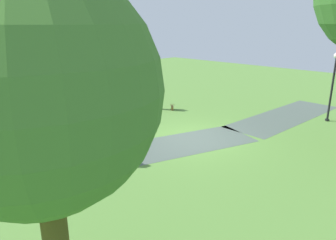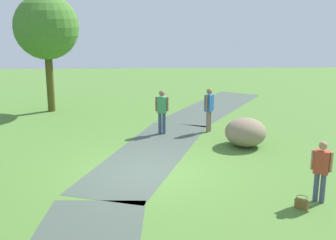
{
  "view_description": "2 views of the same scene",
  "coord_description": "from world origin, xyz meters",
  "px_view_note": "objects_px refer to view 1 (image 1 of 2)",
  "views": [
    {
      "loc": [
        9.85,
        8.25,
        4.71
      ],
      "look_at": [
        1.42,
        -0.12,
        1.08
      ],
      "focal_mm": 33.92,
      "sensor_mm": 36.0,
      "label": 1
    },
    {
      "loc": [
        -12.39,
        -0.22,
        4.72
      ],
      "look_at": [
        1.84,
        -0.76,
        1.13
      ],
      "focal_mm": 46.85,
      "sensor_mm": 36.0,
      "label": 2
    }
  ],
  "objects_px": {
    "man_near_boulder": "(69,125)",
    "handbag_on_grass": "(172,107)",
    "lamp_post": "(333,79)",
    "frisbee_on_grass": "(112,115)",
    "young_tree_near_path": "(38,93)",
    "passerby_on_path": "(102,136)",
    "backpack_by_boulder": "(76,133)",
    "lawn_boulder": "(98,121)",
    "woman_with_handbag": "(160,94)"
  },
  "relations": [
    {
      "from": "handbag_on_grass",
      "to": "backpack_by_boulder",
      "type": "bearing_deg",
      "value": 1.62
    },
    {
      "from": "young_tree_near_path",
      "to": "lamp_post",
      "type": "height_order",
      "value": "young_tree_near_path"
    },
    {
      "from": "backpack_by_boulder",
      "to": "frisbee_on_grass",
      "type": "bearing_deg",
      "value": -150.68
    },
    {
      "from": "lawn_boulder",
      "to": "frisbee_on_grass",
      "type": "height_order",
      "value": "lawn_boulder"
    },
    {
      "from": "lamp_post",
      "to": "frisbee_on_grass",
      "type": "distance_m",
      "value": 11.3
    },
    {
      "from": "young_tree_near_path",
      "to": "passerby_on_path",
      "type": "distance_m",
      "value": 7.29
    },
    {
      "from": "man_near_boulder",
      "to": "passerby_on_path",
      "type": "height_order",
      "value": "man_near_boulder"
    },
    {
      "from": "frisbee_on_grass",
      "to": "handbag_on_grass",
      "type": "bearing_deg",
      "value": 153.11
    },
    {
      "from": "lamp_post",
      "to": "woman_with_handbag",
      "type": "height_order",
      "value": "lamp_post"
    },
    {
      "from": "woman_with_handbag",
      "to": "passerby_on_path",
      "type": "xyz_separation_m",
      "value": [
        6.44,
        3.8,
        0.09
      ]
    },
    {
      "from": "handbag_on_grass",
      "to": "passerby_on_path",
      "type": "bearing_deg",
      "value": 25.39
    },
    {
      "from": "young_tree_near_path",
      "to": "man_near_boulder",
      "type": "distance_m",
      "value": 8.6
    },
    {
      "from": "passerby_on_path",
      "to": "handbag_on_grass",
      "type": "bearing_deg",
      "value": -154.61
    },
    {
      "from": "young_tree_near_path",
      "to": "frisbee_on_grass",
      "type": "relative_size",
      "value": 20.01
    },
    {
      "from": "young_tree_near_path",
      "to": "woman_with_handbag",
      "type": "height_order",
      "value": "young_tree_near_path"
    },
    {
      "from": "lamp_post",
      "to": "frisbee_on_grass",
      "type": "xyz_separation_m",
      "value": [
        7.05,
        -8.58,
        -2.09
      ]
    },
    {
      "from": "young_tree_near_path",
      "to": "backpack_by_boulder",
      "type": "height_order",
      "value": "young_tree_near_path"
    },
    {
      "from": "lamp_post",
      "to": "lawn_boulder",
      "type": "bearing_deg",
      "value": -36.37
    },
    {
      "from": "young_tree_near_path",
      "to": "handbag_on_grass",
      "type": "distance_m",
      "value": 14.38
    },
    {
      "from": "lawn_boulder",
      "to": "woman_with_handbag",
      "type": "distance_m",
      "value": 4.84
    },
    {
      "from": "young_tree_near_path",
      "to": "passerby_on_path",
      "type": "xyz_separation_m",
      "value": [
        -4.19,
        -5.2,
        -2.92
      ]
    },
    {
      "from": "lamp_post",
      "to": "frisbee_on_grass",
      "type": "relative_size",
      "value": 12.46
    },
    {
      "from": "lawn_boulder",
      "to": "man_near_boulder",
      "type": "bearing_deg",
      "value": 28.89
    },
    {
      "from": "lawn_boulder",
      "to": "man_near_boulder",
      "type": "relative_size",
      "value": 0.98
    },
    {
      "from": "passerby_on_path",
      "to": "frisbee_on_grass",
      "type": "distance_m",
      "value": 6.17
    },
    {
      "from": "passerby_on_path",
      "to": "backpack_by_boulder",
      "type": "height_order",
      "value": "passerby_on_path"
    },
    {
      "from": "man_near_boulder",
      "to": "lawn_boulder",
      "type": "bearing_deg",
      "value": -151.11
    },
    {
      "from": "woman_with_handbag",
      "to": "handbag_on_grass",
      "type": "xyz_separation_m",
      "value": [
        -0.38,
        0.56,
        -0.78
      ]
    },
    {
      "from": "lamp_post",
      "to": "frisbee_on_grass",
      "type": "bearing_deg",
      "value": -50.58
    },
    {
      "from": "lawn_boulder",
      "to": "passerby_on_path",
      "type": "distance_m",
      "value": 3.42
    },
    {
      "from": "lamp_post",
      "to": "young_tree_near_path",
      "type": "bearing_deg",
      "value": 5.38
    },
    {
      "from": "young_tree_near_path",
      "to": "backpack_by_boulder",
      "type": "bearing_deg",
      "value": -120.53
    },
    {
      "from": "woman_with_handbag",
      "to": "man_near_boulder",
      "type": "xyz_separation_m",
      "value": [
        6.67,
        1.94,
        0.1
      ]
    },
    {
      "from": "man_near_boulder",
      "to": "handbag_on_grass",
      "type": "bearing_deg",
      "value": -168.96
    },
    {
      "from": "young_tree_near_path",
      "to": "backpack_by_boulder",
      "type": "distance_m",
      "value": 10.29
    },
    {
      "from": "lamp_post",
      "to": "passerby_on_path",
      "type": "height_order",
      "value": "lamp_post"
    },
    {
      "from": "woman_with_handbag",
      "to": "frisbee_on_grass",
      "type": "height_order",
      "value": "woman_with_handbag"
    },
    {
      "from": "woman_with_handbag",
      "to": "young_tree_near_path",
      "type": "bearing_deg",
      "value": 40.26
    },
    {
      "from": "man_near_boulder",
      "to": "handbag_on_grass",
      "type": "distance_m",
      "value": 7.24
    },
    {
      "from": "woman_with_handbag",
      "to": "frisbee_on_grass",
      "type": "distance_m",
      "value": 3.0
    },
    {
      "from": "handbag_on_grass",
      "to": "frisbee_on_grass",
      "type": "height_order",
      "value": "handbag_on_grass"
    },
    {
      "from": "young_tree_near_path",
      "to": "lawn_boulder",
      "type": "bearing_deg",
      "value": -125.92
    },
    {
      "from": "man_near_boulder",
      "to": "backpack_by_boulder",
      "type": "relative_size",
      "value": 4.37
    },
    {
      "from": "man_near_boulder",
      "to": "passerby_on_path",
      "type": "distance_m",
      "value": 1.88
    },
    {
      "from": "lamp_post",
      "to": "handbag_on_grass",
      "type": "xyz_separation_m",
      "value": [
        3.99,
        -7.03,
        -1.96
      ]
    },
    {
      "from": "lawn_boulder",
      "to": "frisbee_on_grass",
      "type": "bearing_deg",
      "value": -137.87
    },
    {
      "from": "lawn_boulder",
      "to": "frisbee_on_grass",
      "type": "xyz_separation_m",
      "value": [
        -2.06,
        -1.87,
        -0.5
      ]
    },
    {
      "from": "lamp_post",
      "to": "lawn_boulder",
      "type": "relative_size",
      "value": 1.98
    },
    {
      "from": "passerby_on_path",
      "to": "backpack_by_boulder",
      "type": "distance_m",
      "value": 3.24
    },
    {
      "from": "man_near_boulder",
      "to": "backpack_by_boulder",
      "type": "height_order",
      "value": "man_near_boulder"
    }
  ]
}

